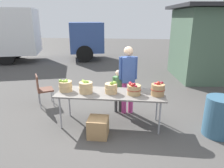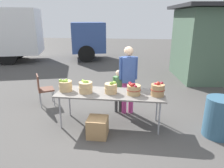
% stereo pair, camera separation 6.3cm
% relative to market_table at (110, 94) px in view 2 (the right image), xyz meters
% --- Properties ---
extents(ground_plane, '(40.00, 40.00, 0.00)m').
position_rel_market_table_xyz_m(ground_plane, '(0.00, 0.00, -0.71)').
color(ground_plane, '#474442').
extents(market_table, '(2.30, 0.76, 0.75)m').
position_rel_market_table_xyz_m(market_table, '(0.00, 0.00, 0.00)').
color(market_table, slate).
rests_on(market_table, ground).
extents(apple_basket_green_0, '(0.30, 0.30, 0.27)m').
position_rel_market_table_xyz_m(apple_basket_green_0, '(-0.99, -0.00, 0.17)').
color(apple_basket_green_0, tan).
rests_on(apple_basket_green_0, market_table).
extents(apple_basket_green_1, '(0.30, 0.30, 0.28)m').
position_rel_market_table_xyz_m(apple_basket_green_1, '(-0.52, -0.06, 0.17)').
color(apple_basket_green_1, tan).
rests_on(apple_basket_green_1, market_table).
extents(apple_basket_green_2, '(0.28, 0.28, 0.27)m').
position_rel_market_table_xyz_m(apple_basket_green_2, '(0.02, -0.01, 0.16)').
color(apple_basket_green_2, tan).
rests_on(apple_basket_green_2, market_table).
extents(apple_basket_red_0, '(0.30, 0.30, 0.26)m').
position_rel_market_table_xyz_m(apple_basket_red_0, '(0.50, -0.04, 0.16)').
color(apple_basket_red_0, tan).
rests_on(apple_basket_red_0, market_table).
extents(apple_basket_red_1, '(0.29, 0.29, 0.30)m').
position_rel_market_table_xyz_m(apple_basket_red_1, '(0.99, -0.03, 0.17)').
color(apple_basket_red_1, '#A87F51').
rests_on(apple_basket_red_1, market_table).
extents(vendor_adult, '(0.43, 0.28, 1.66)m').
position_rel_market_table_xyz_m(vendor_adult, '(0.34, 0.64, 0.26)').
color(vendor_adult, '#CC3F8C').
rests_on(vendor_adult, ground).
extents(child_customer, '(0.27, 0.20, 1.09)m').
position_rel_market_table_xyz_m(child_customer, '(0.11, 0.67, -0.07)').
color(child_customer, '#3F3F3F').
rests_on(child_customer, ground).
extents(box_truck, '(7.99, 4.30, 2.75)m').
position_rel_market_table_xyz_m(box_truck, '(-5.77, 6.46, 0.78)').
color(box_truck, white).
rests_on(box_truck, ground).
extents(food_kiosk, '(3.82, 3.29, 2.74)m').
position_rel_market_table_xyz_m(food_kiosk, '(3.61, 4.26, 0.67)').
color(food_kiosk, '#47604C').
rests_on(food_kiosk, ground).
extents(folding_chair, '(0.55, 0.55, 0.86)m').
position_rel_market_table_xyz_m(folding_chair, '(-1.93, 0.82, -0.20)').
color(folding_chair, brown).
rests_on(folding_chair, ground).
extents(trash_barrel, '(0.57, 0.57, 0.80)m').
position_rel_market_table_xyz_m(trash_barrel, '(2.20, -0.17, -0.31)').
color(trash_barrel, '#335972').
rests_on(trash_barrel, ground).
extents(produce_crate, '(0.39, 0.39, 0.39)m').
position_rel_market_table_xyz_m(produce_crate, '(-0.18, -0.51, -0.51)').
color(produce_crate, '#A87F51').
rests_on(produce_crate, ground).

